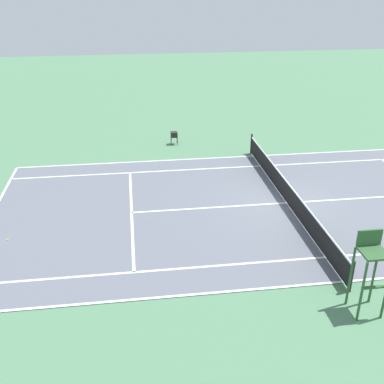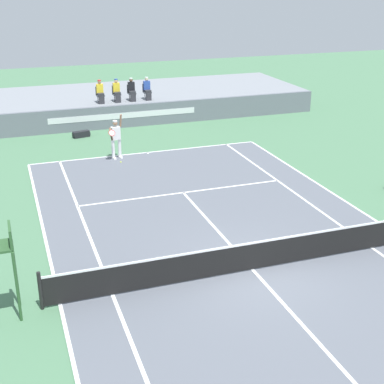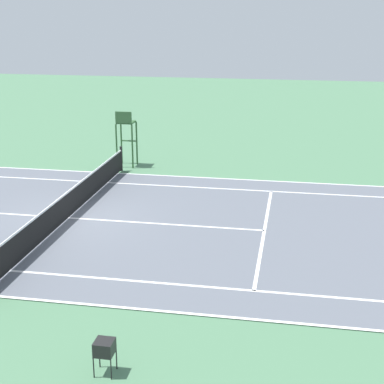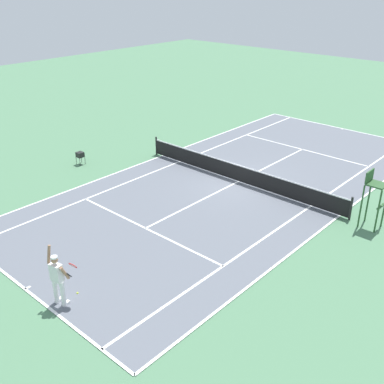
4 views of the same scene
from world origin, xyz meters
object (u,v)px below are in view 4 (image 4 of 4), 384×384
at_px(tennis_player, 58,278).
at_px(umpire_chair, 374,192).
at_px(ball_hopper, 80,154).
at_px(tennis_ball, 78,293).

xyz_separation_m(tennis_player, umpire_chair, (-5.21, -11.49, 0.56)).
height_order(umpire_chair, ball_hopper, umpire_chair).
bearing_deg(ball_hopper, tennis_ball, 143.66).
relative_size(tennis_player, ball_hopper, 2.98).
xyz_separation_m(tennis_player, ball_hopper, (9.51, -7.61, -0.42)).
distance_m(tennis_ball, umpire_chair, 12.15).
height_order(tennis_player, umpire_chair, umpire_chair).
bearing_deg(ball_hopper, tennis_player, 141.34).
distance_m(umpire_chair, ball_hopper, 15.25).
relative_size(tennis_player, umpire_chair, 0.85).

